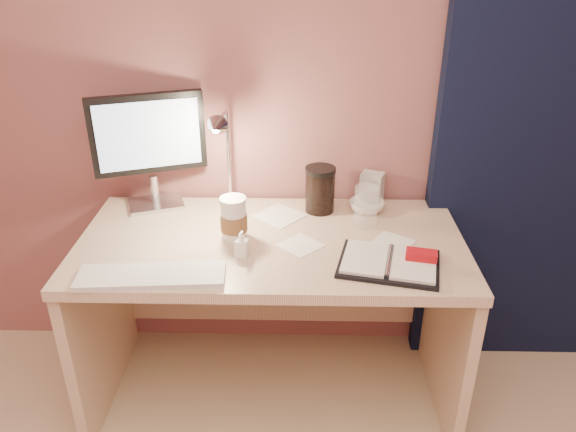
{
  "coord_description": "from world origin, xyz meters",
  "views": [
    {
      "loc": [
        0.1,
        -0.4,
        1.72
      ],
      "look_at": [
        0.06,
        1.33,
        0.85
      ],
      "focal_mm": 35.0,
      "sensor_mm": 36.0,
      "label": 1
    }
  ],
  "objects_px": {
    "keyboard": "(151,276)",
    "coffee_cup": "(234,219)",
    "dark_jar": "(320,192)",
    "monitor": "(149,141)",
    "desk_lamp": "(227,152)",
    "lotion_bottle": "(242,244)",
    "bowl": "(367,206)",
    "clear_cup": "(366,206)",
    "desk": "(273,280)",
    "planner": "(392,262)",
    "product_box": "(372,188)"
  },
  "relations": [
    {
      "from": "desk",
      "to": "monitor",
      "type": "distance_m",
      "value": 0.72
    },
    {
      "from": "product_box",
      "to": "desk_lamp",
      "type": "relative_size",
      "value": 0.32
    },
    {
      "from": "desk",
      "to": "monitor",
      "type": "xyz_separation_m",
      "value": [
        -0.48,
        0.2,
        0.5
      ]
    },
    {
      "from": "planner",
      "to": "product_box",
      "type": "height_order",
      "value": "product_box"
    },
    {
      "from": "lotion_bottle",
      "to": "dark_jar",
      "type": "distance_m",
      "value": 0.46
    },
    {
      "from": "keyboard",
      "to": "lotion_bottle",
      "type": "height_order",
      "value": "lotion_bottle"
    },
    {
      "from": "coffee_cup",
      "to": "desk_lamp",
      "type": "distance_m",
      "value": 0.26
    },
    {
      "from": "planner",
      "to": "clear_cup",
      "type": "bearing_deg",
      "value": 114.29
    },
    {
      "from": "monitor",
      "to": "product_box",
      "type": "relative_size",
      "value": 3.53
    },
    {
      "from": "keyboard",
      "to": "bowl",
      "type": "bearing_deg",
      "value": 30.17
    },
    {
      "from": "monitor",
      "to": "planner",
      "type": "height_order",
      "value": "monitor"
    },
    {
      "from": "desk",
      "to": "dark_jar",
      "type": "distance_m",
      "value": 0.4
    },
    {
      "from": "desk_lamp",
      "to": "keyboard",
      "type": "bearing_deg",
      "value": -107.47
    },
    {
      "from": "keyboard",
      "to": "coffee_cup",
      "type": "distance_m",
      "value": 0.37
    },
    {
      "from": "desk",
      "to": "product_box",
      "type": "xyz_separation_m",
      "value": [
        0.4,
        0.24,
        0.29
      ]
    },
    {
      "from": "coffee_cup",
      "to": "clear_cup",
      "type": "relative_size",
      "value": 1.01
    },
    {
      "from": "keyboard",
      "to": "planner",
      "type": "xyz_separation_m",
      "value": [
        0.78,
        0.1,
        0.0
      ]
    },
    {
      "from": "desk",
      "to": "lotion_bottle",
      "type": "height_order",
      "value": "lotion_bottle"
    },
    {
      "from": "lotion_bottle",
      "to": "bowl",
      "type": "bearing_deg",
      "value": 37.54
    },
    {
      "from": "dark_jar",
      "to": "monitor",
      "type": "bearing_deg",
      "value": 177.49
    },
    {
      "from": "monitor",
      "to": "lotion_bottle",
      "type": "relative_size",
      "value": 5.0
    },
    {
      "from": "keyboard",
      "to": "dark_jar",
      "type": "distance_m",
      "value": 0.76
    },
    {
      "from": "dark_jar",
      "to": "desk_lamp",
      "type": "xyz_separation_m",
      "value": [
        -0.35,
        -0.05,
        0.18
      ]
    },
    {
      "from": "coffee_cup",
      "to": "bowl",
      "type": "distance_m",
      "value": 0.55
    },
    {
      "from": "desk",
      "to": "dark_jar",
      "type": "xyz_separation_m",
      "value": [
        0.18,
        0.17,
        0.31
      ]
    },
    {
      "from": "lotion_bottle",
      "to": "desk_lamp",
      "type": "relative_size",
      "value": 0.22
    },
    {
      "from": "clear_cup",
      "to": "product_box",
      "type": "height_order",
      "value": "clear_cup"
    },
    {
      "from": "desk",
      "to": "coffee_cup",
      "type": "height_order",
      "value": "coffee_cup"
    },
    {
      "from": "clear_cup",
      "to": "product_box",
      "type": "relative_size",
      "value": 1.19
    },
    {
      "from": "clear_cup",
      "to": "lotion_bottle",
      "type": "distance_m",
      "value": 0.51
    },
    {
      "from": "desk",
      "to": "bowl",
      "type": "xyz_separation_m",
      "value": [
        0.37,
        0.16,
        0.25
      ]
    },
    {
      "from": "dark_jar",
      "to": "desk_lamp",
      "type": "bearing_deg",
      "value": -172.71
    },
    {
      "from": "monitor",
      "to": "product_box",
      "type": "xyz_separation_m",
      "value": [
        0.88,
        0.04,
        -0.21
      ]
    },
    {
      "from": "coffee_cup",
      "to": "bowl",
      "type": "xyz_separation_m",
      "value": [
        0.5,
        0.23,
        -0.05
      ]
    },
    {
      "from": "desk",
      "to": "planner",
      "type": "relative_size",
      "value": 3.75
    },
    {
      "from": "bowl",
      "to": "desk_lamp",
      "type": "relative_size",
      "value": 0.33
    },
    {
      "from": "desk",
      "to": "planner",
      "type": "xyz_separation_m",
      "value": [
        0.41,
        -0.24,
        0.24
      ]
    },
    {
      "from": "planner",
      "to": "bowl",
      "type": "height_order",
      "value": "planner"
    },
    {
      "from": "desk_lamp",
      "to": "desk",
      "type": "bearing_deg",
      "value": -29.94
    },
    {
      "from": "desk",
      "to": "lotion_bottle",
      "type": "xyz_separation_m",
      "value": [
        -0.09,
        -0.19,
        0.27
      ]
    },
    {
      "from": "desk_lamp",
      "to": "coffee_cup",
      "type": "bearing_deg",
      "value": -73.1
    },
    {
      "from": "desk",
      "to": "coffee_cup",
      "type": "distance_m",
      "value": 0.33
    },
    {
      "from": "coffee_cup",
      "to": "clear_cup",
      "type": "distance_m",
      "value": 0.5
    },
    {
      "from": "desk",
      "to": "clear_cup",
      "type": "height_order",
      "value": "clear_cup"
    },
    {
      "from": "desk",
      "to": "keyboard",
      "type": "height_order",
      "value": "keyboard"
    },
    {
      "from": "monitor",
      "to": "desk_lamp",
      "type": "xyz_separation_m",
      "value": [
        0.31,
        -0.07,
        -0.02
      ]
    },
    {
      "from": "planner",
      "to": "desk_lamp",
      "type": "distance_m",
      "value": 0.73
    },
    {
      "from": "planner",
      "to": "product_box",
      "type": "bearing_deg",
      "value": 104.43
    },
    {
      "from": "planner",
      "to": "bowl",
      "type": "xyz_separation_m",
      "value": [
        -0.04,
        0.41,
        0.01
      ]
    },
    {
      "from": "monitor",
      "to": "planner",
      "type": "xyz_separation_m",
      "value": [
        0.9,
        -0.44,
        -0.26
      ]
    }
  ]
}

